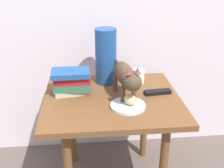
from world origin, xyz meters
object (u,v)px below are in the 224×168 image
object	(u,v)px
plate	(128,106)
cat	(126,76)
candle_jar	(139,77)
book_stack	(72,81)
green_vase	(106,56)
bread_roll	(130,100)
side_table	(112,111)
tv_remote	(158,92)

from	to	relation	value
plate	cat	bearing A→B (deg)	89.93
plate	candle_jar	distance (m)	0.32
book_stack	green_vase	distance (m)	0.26
bread_roll	book_stack	bearing A→B (deg)	147.15
side_table	plate	world-z (taller)	plate
side_table	plate	xyz separation A→B (m)	(0.07, -0.12, 0.09)
bread_roll	tv_remote	distance (m)	0.22
green_vase	bread_roll	bearing A→B (deg)	-72.99
candle_jar	cat	bearing A→B (deg)	-117.92
plate	cat	size ratio (longest dim) A/B	0.38
bread_roll	side_table	bearing A→B (deg)	126.63
side_table	candle_jar	size ratio (longest dim) A/B	8.71
cat	green_vase	size ratio (longest dim) A/B	1.44
book_stack	bread_roll	bearing A→B (deg)	-32.85
cat	plate	bearing A→B (deg)	-90.07
green_vase	side_table	bearing A→B (deg)	-85.61
candle_jar	book_stack	bearing A→B (deg)	-165.41
side_table	book_stack	size ratio (longest dim) A/B	3.45
candle_jar	tv_remote	xyz separation A→B (m)	(0.08, -0.16, -0.03)
cat	bread_roll	bearing A→B (deg)	-82.41
bread_roll	cat	world-z (taller)	cat
plate	book_stack	size ratio (longest dim) A/B	0.85
book_stack	tv_remote	distance (m)	0.48
bread_roll	candle_jar	bearing A→B (deg)	71.81
green_vase	tv_remote	size ratio (longest dim) A/B	2.20
plate	cat	xyz separation A→B (m)	(0.00, 0.10, 0.13)
plate	green_vase	world-z (taller)	green_vase
cat	candle_jar	size ratio (longest dim) A/B	5.61
bread_roll	cat	distance (m)	0.13
side_table	green_vase	size ratio (longest dim) A/B	2.24
bread_roll	cat	xyz separation A→B (m)	(-0.01, 0.09, 0.09)
plate	green_vase	size ratio (longest dim) A/B	0.55
book_stack	green_vase	world-z (taller)	green_vase
side_table	tv_remote	distance (m)	0.28
bread_roll	book_stack	distance (m)	0.36
plate	candle_jar	world-z (taller)	candle_jar
bread_roll	green_vase	world-z (taller)	green_vase
bread_roll	candle_jar	world-z (taller)	candle_jar
cat	tv_remote	world-z (taller)	cat
plate	bread_roll	bearing A→B (deg)	23.77
side_table	book_stack	bearing A→B (deg)	159.25
cat	green_vase	xyz separation A→B (m)	(-0.09, 0.23, 0.03)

